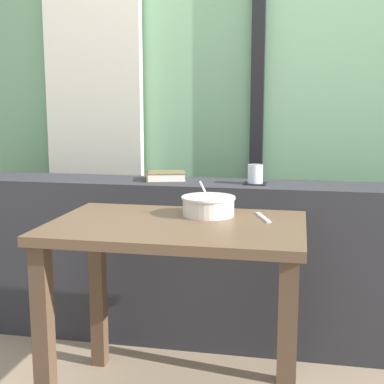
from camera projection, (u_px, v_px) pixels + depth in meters
outdoor_backdrop at (233, 57)px, 2.96m from camera, size 4.80×0.08×2.80m
curtain_left_panel at (94, 85)px, 3.04m from camera, size 0.56×0.06×2.50m
window_divider_post at (258, 75)px, 2.88m from camera, size 0.07×0.05×2.60m
dark_console_ledge at (216, 263)px, 2.59m from camera, size 2.80×0.31×0.78m
breakfast_table at (177, 259)px, 1.98m from camera, size 0.93×0.61×0.72m
coaster_square at (255, 183)px, 2.47m from camera, size 0.10×0.10×0.00m
juice_glass at (255, 175)px, 2.47m from camera, size 0.07×0.07×0.09m
closed_book at (166, 176)px, 2.59m from camera, size 0.22×0.20×0.04m
soup_bowl at (208, 206)px, 2.08m from camera, size 0.21×0.21×0.14m
fork_utensil at (263, 217)px, 2.03m from camera, size 0.07×0.17×0.01m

